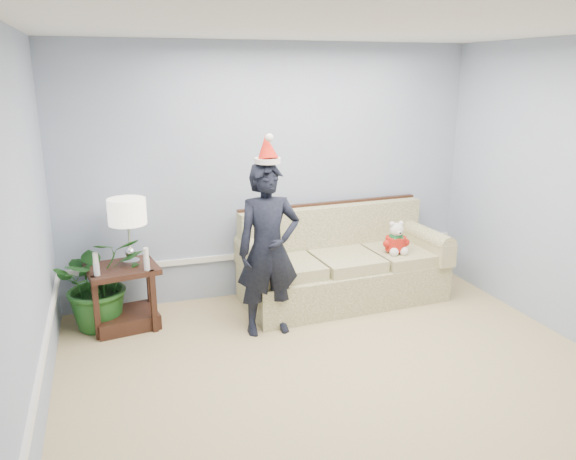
# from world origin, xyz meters

# --- Properties ---
(room_shell) EXTENTS (4.54, 5.04, 2.74)m
(room_shell) POSITION_xyz_m (0.00, 0.00, 1.35)
(room_shell) COLOR tan
(room_shell) RESTS_ON ground
(wainscot_trim) EXTENTS (4.49, 4.99, 0.06)m
(wainscot_trim) POSITION_xyz_m (-1.18, 1.18, 0.45)
(wainscot_trim) COLOR white
(wainscot_trim) RESTS_ON room_shell
(sofa) EXTENTS (2.18, 1.02, 1.00)m
(sofa) POSITION_xyz_m (0.63, 2.05, 0.35)
(sofa) COLOR #596730
(sofa) RESTS_ON room_shell
(side_table) EXTENTS (0.71, 0.63, 0.62)m
(side_table) POSITION_xyz_m (-1.63, 2.04, 0.24)
(side_table) COLOR #3E2016
(side_table) RESTS_ON room_shell
(table_lamp) EXTENTS (0.36, 0.36, 0.63)m
(table_lamp) POSITION_xyz_m (-1.54, 2.11, 1.10)
(table_lamp) COLOR silver
(table_lamp) RESTS_ON side_table
(candle_pair) EXTENTS (0.50, 0.05, 0.22)m
(candle_pair) POSITION_xyz_m (-1.63, 1.86, 0.72)
(candle_pair) COLOR silver
(candle_pair) RESTS_ON side_table
(houseplant) EXTENTS (0.95, 0.86, 0.92)m
(houseplant) POSITION_xyz_m (-1.85, 2.12, 0.46)
(houseplant) COLOR #1D501B
(houseplant) RESTS_ON room_shell
(man) EXTENTS (0.60, 0.40, 1.62)m
(man) POSITION_xyz_m (-0.34, 1.51, 0.81)
(man) COLOR black
(man) RESTS_ON room_shell
(santa_hat) EXTENTS (0.24, 0.27, 0.27)m
(santa_hat) POSITION_xyz_m (-0.34, 1.52, 1.73)
(santa_hat) COLOR silver
(santa_hat) RESTS_ON man
(teddy_bear) EXTENTS (0.23, 0.26, 0.36)m
(teddy_bear) POSITION_xyz_m (1.17, 1.84, 0.65)
(teddy_bear) COLOR silver
(teddy_bear) RESTS_ON sofa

